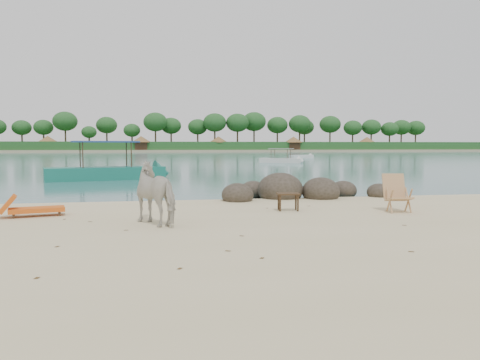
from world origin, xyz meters
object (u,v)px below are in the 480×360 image
(side_table, at_px, (288,203))
(boat_near, at_px, (105,148))
(deck_chair, at_px, (399,194))
(boulders, at_px, (294,192))
(lounge_chair, at_px, (37,208))
(cow, at_px, (159,194))

(side_table, xyz_separation_m, boat_near, (-6.59, 14.84, 1.54))
(deck_chair, bearing_deg, boulders, 121.80)
(lounge_chair, bearing_deg, cow, -43.00)
(cow, bearing_deg, boulders, -167.26)
(cow, height_order, deck_chair, cow)
(boulders, distance_m, deck_chair, 4.60)
(side_table, bearing_deg, lounge_chair, -176.21)
(lounge_chair, bearing_deg, boat_near, 74.84)
(cow, distance_m, deck_chair, 6.73)
(boulders, height_order, cow, cow)
(cow, distance_m, lounge_chair, 3.70)
(side_table, distance_m, lounge_chair, 6.89)
(cow, height_order, boat_near, boat_near)
(cow, relative_size, lounge_chair, 1.04)
(boat_near, bearing_deg, side_table, -80.33)
(boat_near, bearing_deg, deck_chair, -72.77)
(lounge_chair, bearing_deg, boulders, 7.62)
(deck_chair, relative_size, boat_near, 0.15)
(cow, bearing_deg, deck_chair, 153.63)
(cow, relative_size, boat_near, 0.24)
(side_table, height_order, boat_near, boat_near)
(cow, relative_size, side_table, 2.81)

